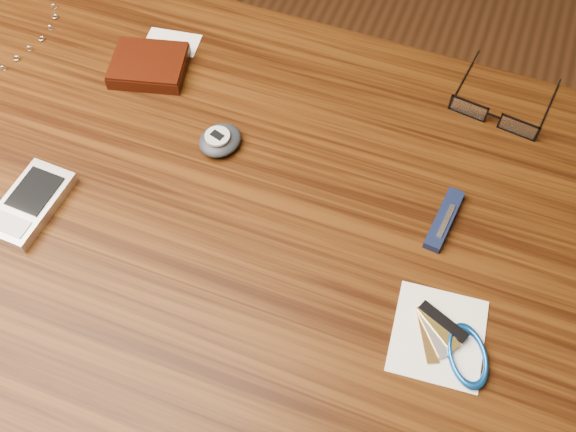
# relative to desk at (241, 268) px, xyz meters

# --- Properties ---
(ground) EXTENTS (3.80, 3.80, 0.00)m
(ground) POSITION_rel_desk_xyz_m (0.00, 0.00, -0.65)
(ground) COLOR #472814
(ground) RESTS_ON ground
(desk) EXTENTS (1.00, 0.70, 0.75)m
(desk) POSITION_rel_desk_xyz_m (0.00, 0.00, 0.00)
(desk) COLOR #351B08
(desk) RESTS_ON ground
(wallet_and_card) EXTENTS (0.11, 0.14, 0.02)m
(wallet_and_card) POSITION_rel_desk_xyz_m (-0.20, 0.18, 0.11)
(wallet_and_card) COLOR black
(wallet_and_card) RESTS_ON desk
(eyeglasses) EXTENTS (0.13, 0.13, 0.03)m
(eyeglasses) POSITION_rel_desk_xyz_m (0.24, 0.26, 0.11)
(eyeglasses) COLOR black
(eyeglasses) RESTS_ON desk
(pda_phone) EXTENTS (0.06, 0.11, 0.02)m
(pda_phone) POSITION_rel_desk_xyz_m (-0.23, -0.06, 0.11)
(pda_phone) COLOR #B6B6BB
(pda_phone) RESTS_ON desk
(pedometer) EXTENTS (0.06, 0.07, 0.02)m
(pedometer) POSITION_rel_desk_xyz_m (-0.06, 0.10, 0.11)
(pedometer) COLOR #20242B
(pedometer) RESTS_ON desk
(notepad_keys) EXTENTS (0.12, 0.11, 0.01)m
(notepad_keys) POSITION_rel_desk_xyz_m (0.26, -0.05, 0.11)
(notepad_keys) COLOR white
(notepad_keys) RESTS_ON desk
(pocket_knife) EXTENTS (0.03, 0.09, 0.01)m
(pocket_knife) POSITION_rel_desk_xyz_m (0.22, 0.09, 0.11)
(pocket_knife) COLOR black
(pocket_knife) RESTS_ON desk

